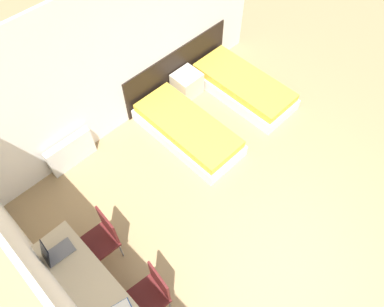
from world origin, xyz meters
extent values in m
plane|color=#9E7F56|center=(0.00, 0.00, 0.00)|extent=(20.00, 20.00, 0.00)
cube|color=white|center=(0.00, 3.63, 1.35)|extent=(6.05, 0.05, 2.70)
cube|color=white|center=(-2.55, 1.80, 1.35)|extent=(0.05, 4.60, 2.70)
cube|color=black|center=(1.20, 3.59, 0.44)|extent=(2.45, 0.03, 0.88)
cube|color=silver|center=(0.47, 2.57, 0.12)|extent=(0.88, 1.98, 0.23)
cube|color=gold|center=(0.47, 2.57, 0.31)|extent=(0.80, 1.90, 0.15)
cube|color=silver|center=(1.94, 2.57, 0.12)|extent=(0.88, 1.98, 0.23)
cube|color=gold|center=(1.94, 2.57, 0.31)|extent=(0.80, 1.90, 0.15)
cube|color=beige|center=(1.20, 3.34, 0.23)|extent=(0.48, 0.43, 0.46)
cube|color=silver|center=(-1.25, 3.51, 0.29)|extent=(0.80, 0.12, 0.58)
cube|color=#C6B28E|center=(-2.27, 1.38, 0.74)|extent=(0.50, 1.81, 0.04)
cube|color=#C6B28E|center=(-2.27, 2.27, 0.36)|extent=(0.45, 0.04, 0.73)
cube|color=#511919|center=(-1.86, 1.88, 0.44)|extent=(0.47, 0.47, 0.05)
cube|color=#511919|center=(-1.66, 1.87, 0.71)|extent=(0.06, 0.40, 0.50)
cylinder|color=slate|center=(-2.06, 1.71, 0.21)|extent=(0.02, 0.02, 0.41)
cylinder|color=slate|center=(-2.04, 2.08, 0.21)|extent=(0.02, 0.02, 0.41)
cylinder|color=slate|center=(-1.69, 1.68, 0.21)|extent=(0.02, 0.02, 0.41)
cylinder|color=slate|center=(-1.66, 2.06, 0.21)|extent=(0.02, 0.02, 0.41)
cube|color=#511919|center=(-1.86, 0.88, 0.44)|extent=(0.49, 0.49, 0.05)
cube|color=#511919|center=(-1.66, 0.86, 0.71)|extent=(0.08, 0.40, 0.50)
cylinder|color=slate|center=(-2.03, 1.09, 0.21)|extent=(0.02, 0.02, 0.41)
cylinder|color=slate|center=(-1.70, 0.67, 0.21)|extent=(0.02, 0.02, 0.41)
cylinder|color=slate|center=(-1.65, 1.05, 0.21)|extent=(0.02, 0.02, 0.41)
cube|color=slate|center=(-2.31, 1.97, 0.77)|extent=(0.37, 0.24, 0.02)
cube|color=black|center=(-2.44, 1.98, 0.95)|extent=(0.12, 0.22, 0.34)
camera|label=1|loc=(-2.29, -0.33, 5.25)|focal=35.00mm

